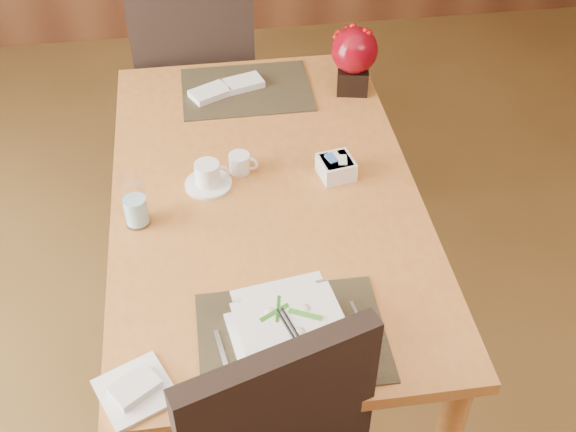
{
  "coord_description": "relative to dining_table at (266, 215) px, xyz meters",
  "views": [
    {
      "loc": [
        -0.16,
        -1.02,
        2.14
      ],
      "look_at": [
        0.03,
        0.35,
        0.87
      ],
      "focal_mm": 45.0,
      "sensor_mm": 36.0,
      "label": 1
    }
  ],
  "objects": [
    {
      "name": "placemat_near",
      "position": [
        0.0,
        -0.55,
        0.1
      ],
      "size": [
        0.45,
        0.33,
        0.01
      ],
      "primitive_type": "cube",
      "color": "black",
      "rests_on": "dining_table"
    },
    {
      "name": "sugar_caddy",
      "position": [
        0.22,
        0.04,
        0.13
      ],
      "size": [
        0.12,
        0.12,
        0.06
      ],
      "primitive_type": "cube",
      "rotation": [
        0.0,
        0.0,
        0.19
      ],
      "color": "white",
      "rests_on": "dining_table"
    },
    {
      "name": "far_chair",
      "position": [
        -0.18,
        0.94,
        -0.08
      ],
      "size": [
        0.49,
        0.49,
        1.02
      ],
      "rotation": [
        0.0,
        0.0,
        3.17
      ],
      "color": "black",
      "rests_on": "ground"
    },
    {
      "name": "dining_table",
      "position": [
        0.0,
        0.0,
        0.0
      ],
      "size": [
        0.9,
        1.5,
        0.75
      ],
      "color": "#C27836",
      "rests_on": "ground"
    },
    {
      "name": "placemat_far",
      "position": [
        0.0,
        0.55,
        0.1
      ],
      "size": [
        0.45,
        0.33,
        0.01
      ],
      "primitive_type": "cube",
      "color": "black",
      "rests_on": "dining_table"
    },
    {
      "name": "water_glass",
      "position": [
        -0.37,
        -0.09,
        0.18
      ],
      "size": [
        0.09,
        0.09,
        0.16
      ],
      "primitive_type": "cylinder",
      "rotation": [
        0.0,
        0.0,
        0.26
      ],
      "color": "silver",
      "rests_on": "dining_table"
    },
    {
      "name": "soup_setting",
      "position": [
        -0.01,
        -0.58,
        0.15
      ],
      "size": [
        0.3,
        0.3,
        0.11
      ],
      "rotation": [
        0.0,
        0.0,
        0.15
      ],
      "color": "white",
      "rests_on": "dining_table"
    },
    {
      "name": "creamer_jug",
      "position": [
        -0.07,
        0.1,
        0.13
      ],
      "size": [
        0.11,
        0.11,
        0.06
      ],
      "primitive_type": null,
      "rotation": [
        0.0,
        0.0,
        -0.33
      ],
      "color": "white",
      "rests_on": "dining_table"
    },
    {
      "name": "berry_decor",
      "position": [
        0.37,
        0.5,
        0.23
      ],
      "size": [
        0.16,
        0.16,
        0.23
      ],
      "rotation": [
        0.0,
        0.0,
        -0.2
      ],
      "color": "black",
      "rests_on": "dining_table"
    },
    {
      "name": "coffee_cup",
      "position": [
        -0.16,
        0.05,
        0.13
      ],
      "size": [
        0.14,
        0.14,
        0.08
      ],
      "rotation": [
        0.0,
        0.0,
        -0.1
      ],
      "color": "white",
      "rests_on": "dining_table"
    },
    {
      "name": "bread_plate",
      "position": [
        -0.37,
        -0.65,
        0.1
      ],
      "size": [
        0.21,
        0.21,
        0.01
      ],
      "primitive_type": "cube",
      "rotation": [
        0.0,
        0.0,
        0.43
      ],
      "color": "white",
      "rests_on": "dining_table"
    },
    {
      "name": "napkins_far",
      "position": [
        -0.06,
        0.55,
        0.11
      ],
      "size": [
        0.28,
        0.18,
        0.02
      ],
      "primitive_type": null,
      "rotation": [
        0.0,
        0.0,
        0.37
      ],
      "color": "white",
      "rests_on": "dining_table"
    }
  ]
}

